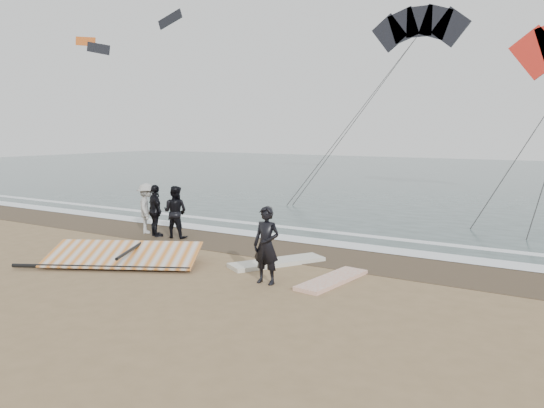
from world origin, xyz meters
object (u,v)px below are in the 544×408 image
at_px(board_white, 332,280).
at_px(sail_rig, 125,256).
at_px(board_cream, 277,262).
at_px(man_main, 266,245).

height_order(board_white, sail_rig, sail_rig).
xyz_separation_m(board_white, board_cream, (-1.98, 0.74, 0.01)).
height_order(man_main, board_cream, man_main).
relative_size(board_cream, sail_rig, 0.62).
bearing_deg(sail_rig, board_cream, 30.49).
distance_m(board_cream, sail_rig, 4.12).
xyz_separation_m(man_main, sail_rig, (-4.26, -0.41, -0.72)).
relative_size(man_main, sail_rig, 0.43).
height_order(man_main, board_white, man_main).
height_order(board_cream, sail_rig, sail_rig).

